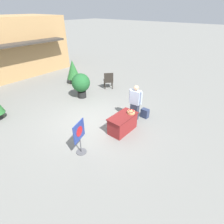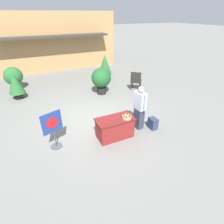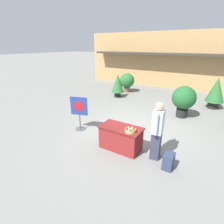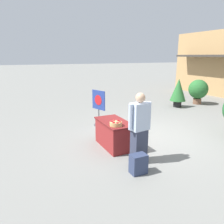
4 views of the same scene
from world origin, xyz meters
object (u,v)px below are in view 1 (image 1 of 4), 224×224
object	(u,v)px
potted_plant_far_left	(81,84)
apple_basket	(131,112)
person_visitor	(135,103)
poster_board	(80,137)
display_table	(123,123)
backpack	(145,113)
patio_chair	(108,80)
potted_plant_near_right	(73,70)

from	to	relation	value
potted_plant_far_left	apple_basket	bearing A→B (deg)	-99.89
person_visitor	poster_board	world-z (taller)	person_visitor
display_table	potted_plant_far_left	world-z (taller)	potted_plant_far_left
person_visitor	backpack	xyz separation A→B (m)	(0.44, -0.29, -0.62)
patio_chair	display_table	bearing A→B (deg)	-179.89
poster_board	backpack	bearing A→B (deg)	62.70
backpack	poster_board	bearing A→B (deg)	171.77
person_visitor	poster_board	size ratio (longest dim) A/B	1.30
person_visitor	backpack	distance (m)	0.81
apple_basket	potted_plant_near_right	xyz separation A→B (m)	(1.75, 5.79, 0.09)
apple_basket	patio_chair	bearing A→B (deg)	53.39
display_table	potted_plant_near_right	distance (m)	6.05
apple_basket	poster_board	distance (m)	2.34
display_table	person_visitor	size ratio (longest dim) A/B	0.77
potted_plant_near_right	potted_plant_far_left	distance (m)	2.29
person_visitor	poster_board	xyz separation A→B (m)	(-2.96, 0.21, -0.13)
poster_board	potted_plant_near_right	xyz separation A→B (m)	(4.04, 5.32, 0.17)
poster_board	person_visitor	bearing A→B (deg)	66.93
apple_basket	poster_board	world-z (taller)	poster_board
backpack	potted_plant_far_left	xyz separation A→B (m)	(-0.46, 3.79, 0.60)
display_table	apple_basket	distance (m)	0.57
person_visitor	potted_plant_near_right	size ratio (longest dim) A/B	1.06
patio_chair	potted_plant_near_right	size ratio (longest dim) A/B	0.66
potted_plant_near_right	potted_plant_far_left	world-z (taller)	potted_plant_near_right
display_table	patio_chair	world-z (taller)	patio_chair
backpack	poster_board	distance (m)	3.48
backpack	patio_chair	distance (m)	3.80
patio_chair	potted_plant_far_left	bearing A→B (deg)	122.73
potted_plant_near_right	backpack	bearing A→B (deg)	-96.19
backpack	patio_chair	xyz separation A→B (m)	(1.46, 3.49, 0.35)
potted_plant_far_left	backpack	bearing A→B (deg)	-83.11
person_visitor	backpack	size ratio (longest dim) A/B	3.88
person_visitor	patio_chair	size ratio (longest dim) A/B	1.60
backpack	poster_board	xyz separation A→B (m)	(-3.41, 0.49, 0.48)
person_visitor	potted_plant_far_left	distance (m)	3.51
patio_chair	potted_plant_near_right	xyz separation A→B (m)	(-0.83, 2.32, 0.31)
poster_board	potted_plant_near_right	world-z (taller)	potted_plant_near_right
display_table	person_visitor	bearing A→B (deg)	6.96
display_table	backpack	size ratio (longest dim) A/B	3.01
potted_plant_far_left	person_visitor	bearing A→B (deg)	-89.77
display_table	potted_plant_near_right	size ratio (longest dim) A/B	0.82
potted_plant_far_left	patio_chair	bearing A→B (deg)	-8.84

